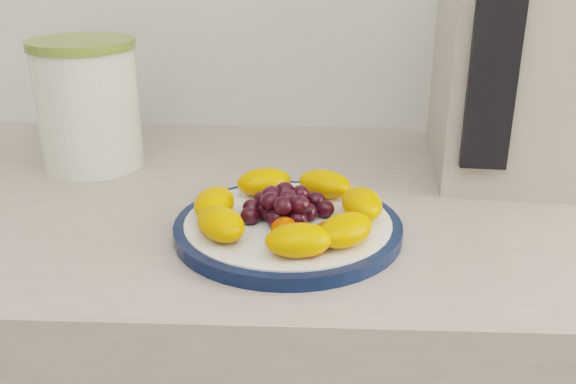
{
  "coord_description": "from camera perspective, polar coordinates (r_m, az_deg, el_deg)",
  "views": [
    {
      "loc": [
        0.02,
        0.45,
        1.21
      ],
      "look_at": [
        -0.01,
        1.08,
        0.95
      ],
      "focal_mm": 40.0,
      "sensor_mm": 36.0,
      "label": 1
    }
  ],
  "objects": [
    {
      "name": "appliance_panel",
      "position": [
        0.78,
        17.79,
        10.3
      ],
      "size": [
        0.06,
        0.02,
        0.23
      ],
      "primitive_type": "cube",
      "rotation": [
        0.0,
        0.0,
        -0.09
      ],
      "color": "black",
      "rests_on": "appliance_body"
    },
    {
      "name": "fruit_plate",
      "position": [
        0.68,
        0.18,
        -1.53
      ],
      "size": [
        0.21,
        0.21,
        0.04
      ],
      "color": "orange",
      "rests_on": "plate_face"
    },
    {
      "name": "appliance_body",
      "position": [
        0.91,
        19.28,
        11.45
      ],
      "size": [
        0.2,
        0.27,
        0.31
      ],
      "primitive_type": "cube",
      "rotation": [
        0.0,
        0.0,
        -0.09
      ],
      "color": "#A59C8E",
      "rests_on": "counter"
    },
    {
      "name": "plate_face",
      "position": [
        0.7,
        0.0,
        -3.16
      ],
      "size": [
        0.22,
        0.22,
        0.02
      ],
      "primitive_type": "cylinder",
      "color": "white",
      "rests_on": "counter"
    },
    {
      "name": "plate_rim",
      "position": [
        0.7,
        -0.0,
        -3.23
      ],
      "size": [
        0.25,
        0.25,
        0.01
      ],
      "primitive_type": "cylinder",
      "color": "#0A1839",
      "rests_on": "counter"
    },
    {
      "name": "canister",
      "position": [
        0.93,
        -17.31,
        7.08
      ],
      "size": [
        0.16,
        0.16,
        0.16
      ],
      "primitive_type": "cylinder",
      "rotation": [
        0.0,
        0.0,
        0.18
      ],
      "color": "#546B24",
      "rests_on": "counter"
    },
    {
      "name": "canister_lid",
      "position": [
        0.91,
        -17.94,
        12.42
      ],
      "size": [
        0.17,
        0.17,
        0.01
      ],
      "primitive_type": "cylinder",
      "rotation": [
        0.0,
        0.0,
        0.18
      ],
      "color": "olive",
      "rests_on": "canister"
    }
  ]
}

